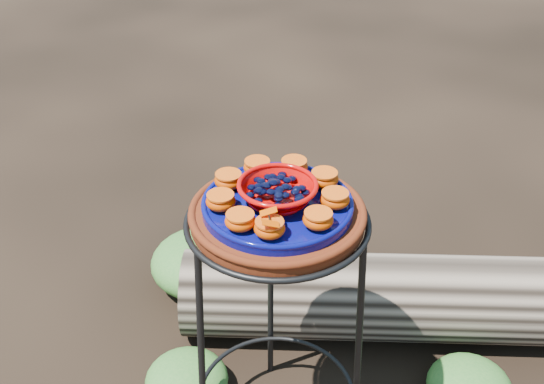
{
  "coord_description": "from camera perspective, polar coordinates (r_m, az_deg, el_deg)",
  "views": [
    {
      "loc": [
        -0.1,
        -1.19,
        1.55
      ],
      "look_at": [
        -0.01,
        0.0,
        0.78
      ],
      "focal_mm": 45.0,
      "sensor_mm": 36.0,
      "label": 1
    }
  ],
  "objects": [
    {
      "name": "glass_gems",
      "position": [
        1.4,
        0.47,
        1.06
      ],
      "size": [
        0.12,
        0.12,
        0.02
      ],
      "primitive_type": null,
      "color": "black",
      "rests_on": "red_bowl"
    },
    {
      "name": "orange_half_1",
      "position": [
        1.35,
        3.88,
        -2.32
      ],
      "size": [
        0.06,
        0.06,
        0.03
      ],
      "primitive_type": "ellipsoid",
      "color": "#C03400",
      "rests_on": "cobalt_plate"
    },
    {
      "name": "orange_half_5",
      "position": [
        1.52,
        -1.24,
        2.08
      ],
      "size": [
        0.06,
        0.06,
        0.03
      ],
      "primitive_type": "ellipsoid",
      "color": "#C03400",
      "rests_on": "cobalt_plate"
    },
    {
      "name": "orange_half_8",
      "position": [
        1.35,
        -2.67,
        -2.44
      ],
      "size": [
        0.06,
        0.06,
        0.03
      ],
      "primitive_type": "ellipsoid",
      "color": "#C03400",
      "rests_on": "cobalt_plate"
    },
    {
      "name": "cobalt_plate",
      "position": [
        1.44,
        0.46,
        -1.16
      ],
      "size": [
        0.32,
        0.32,
        0.02
      ],
      "primitive_type": "cylinder",
      "color": "#020C59",
      "rests_on": "terracotta_saucer"
    },
    {
      "name": "orange_half_2",
      "position": [
        1.42,
        5.28,
        -0.62
      ],
      "size": [
        0.06,
        0.06,
        0.03
      ],
      "primitive_type": "ellipsoid",
      "color": "#C03400",
      "rests_on": "cobalt_plate"
    },
    {
      "name": "driftwood_log",
      "position": [
        2.17,
        12.1,
        -8.66
      ],
      "size": [
        1.47,
        0.54,
        0.27
      ],
      "primitive_type": null,
      "rotation": [
        0.0,
        0.0,
        -0.11
      ],
      "color": "black",
      "rests_on": "ground"
    },
    {
      "name": "butterfly",
      "position": [
        1.31,
        -0.21,
        -2.23
      ],
      "size": [
        0.07,
        0.05,
        0.01
      ],
      "primitive_type": null,
      "rotation": [
        0.0,
        0.0,
        0.03
      ],
      "color": "#DF4900",
      "rests_on": "orange_half_0"
    },
    {
      "name": "red_bowl",
      "position": [
        1.42,
        0.47,
        -0.06
      ],
      "size": [
        0.16,
        0.16,
        0.04
      ],
      "primitive_type": null,
      "color": "#C40705",
      "rests_on": "cobalt_plate"
    },
    {
      "name": "foliage_back",
      "position": [
        2.34,
        -5.89,
        -5.74
      ],
      "size": [
        0.35,
        0.35,
        0.17
      ],
      "primitive_type": "ellipsoid",
      "color": "#2E6D27",
      "rests_on": "ground"
    },
    {
      "name": "orange_half_4",
      "position": [
        1.52,
        1.86,
        2.13
      ],
      "size": [
        0.06,
        0.06,
        0.03
      ],
      "primitive_type": "ellipsoid",
      "color": "#C03400",
      "rests_on": "cobalt_plate"
    },
    {
      "name": "terracotta_saucer",
      "position": [
        1.45,
        0.46,
        -2.0
      ],
      "size": [
        0.37,
        0.37,
        0.03
      ],
      "primitive_type": "cylinder",
      "color": "#552709",
      "rests_on": "plant_stand"
    },
    {
      "name": "orange_half_6",
      "position": [
        1.48,
        -3.66,
        0.98
      ],
      "size": [
        0.06,
        0.06,
        0.03
      ],
      "primitive_type": "ellipsoid",
      "color": "#C03400",
      "rests_on": "cobalt_plate"
    },
    {
      "name": "plant_stand",
      "position": [
        1.69,
        0.4,
        -12.16
      ],
      "size": [
        0.44,
        0.44,
        0.7
      ],
      "primitive_type": null,
      "color": "black",
      "rests_on": "ground"
    },
    {
      "name": "orange_half_7",
      "position": [
        1.41,
        -4.32,
        -0.78
      ],
      "size": [
        0.06,
        0.06,
        0.03
      ],
      "primitive_type": "ellipsoid",
      "color": "#C03400",
      "rests_on": "cobalt_plate"
    },
    {
      "name": "orange_half_3",
      "position": [
        1.48,
        4.4,
        1.11
      ],
      "size": [
        0.06,
        0.06,
        0.03
      ],
      "primitive_type": "ellipsoid",
      "color": "#C03400",
      "rests_on": "cobalt_plate"
    },
    {
      "name": "foliage_left",
      "position": [
        2.01,
        -7.15,
        -15.26
      ],
      "size": [
        0.24,
        0.24,
        0.12
      ],
      "primitive_type": "ellipsoid",
      "color": "#2E6D27",
      "rests_on": "ground"
    },
    {
      "name": "orange_half_0",
      "position": [
        1.33,
        -0.21,
        -3.06
      ],
      "size": [
        0.06,
        0.06,
        0.03
      ],
      "primitive_type": "ellipsoid",
      "color": "#C03400",
      "rests_on": "cobalt_plate"
    }
  ]
}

